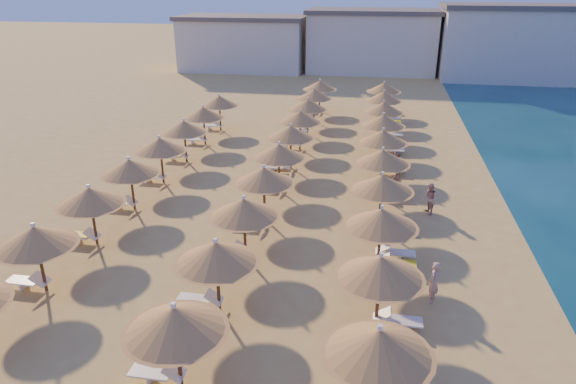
% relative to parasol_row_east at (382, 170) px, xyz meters
% --- Properties ---
extents(ground, '(220.00, 220.00, 0.00)m').
position_rel_parasol_row_east_xyz_m(ground, '(-3.58, -5.37, -2.21)').
color(ground, tan).
rests_on(ground, ground).
extents(hotel_blocks, '(46.68, 11.08, 8.10)m').
position_rel_parasol_row_east_xyz_m(hotel_blocks, '(-0.60, 40.35, 1.50)').
color(hotel_blocks, white).
rests_on(hotel_blocks, ground).
extents(parasol_row_east, '(2.94, 43.42, 2.78)m').
position_rel_parasol_row_east_xyz_m(parasol_row_east, '(0.00, 0.00, 0.00)').
color(parasol_row_east, brown).
rests_on(parasol_row_east, ground).
extents(parasol_row_west, '(2.94, 43.42, 2.78)m').
position_rel_parasol_row_east_xyz_m(parasol_row_west, '(-5.41, 0.00, 0.00)').
color(parasol_row_west, brown).
rests_on(parasol_row_west, ground).
extents(parasol_row_inland, '(2.94, 28.70, 2.78)m').
position_rel_parasol_row_east_xyz_m(parasol_row_inland, '(-12.09, -0.00, -0.00)').
color(parasol_row_inland, brown).
rests_on(parasol_row_inland, ground).
extents(loungers, '(15.10, 41.04, 0.66)m').
position_rel_parasol_row_east_xyz_m(loungers, '(-4.56, -0.23, -1.86)').
color(loungers, white).
rests_on(loungers, ground).
extents(beachgoer_c, '(0.89, 1.12, 1.77)m').
position_rel_parasol_row_east_xyz_m(beachgoer_c, '(0.89, 4.39, -1.32)').
color(beachgoer_c, tan).
rests_on(beachgoer_c, ground).
extents(beachgoer_a, '(0.52, 0.66, 1.59)m').
position_rel_parasol_row_east_xyz_m(beachgoer_a, '(1.93, -7.43, -1.41)').
color(beachgoer_a, tan).
rests_on(beachgoer_a, ground).
extents(beachgoer_b, '(0.83, 0.93, 1.58)m').
position_rel_parasol_row_east_xyz_m(beachgoer_b, '(2.36, 0.15, -1.42)').
color(beachgoer_b, tan).
rests_on(beachgoer_b, ground).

